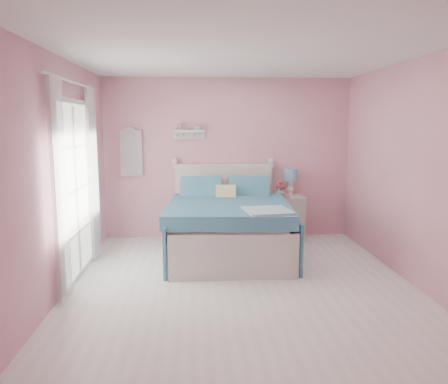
{
  "coord_description": "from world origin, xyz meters",
  "views": [
    {
      "loc": [
        -0.52,
        -4.88,
        1.87
      ],
      "look_at": [
        -0.13,
        1.2,
        0.91
      ],
      "focal_mm": 35.0,
      "sensor_mm": 36.0,
      "label": 1
    }
  ],
  "objects": [
    {
      "name": "curtain_far",
      "position": [
        -1.92,
        1.14,
        1.18
      ],
      "size": [
        0.04,
        0.4,
        2.32
      ],
      "primitive_type": "cube",
      "color": "white",
      "rests_on": "floor"
    },
    {
      "name": "teacup",
      "position": [
        0.9,
        1.82,
        0.75
      ],
      "size": [
        0.12,
        0.12,
        0.07
      ],
      "primitive_type": "imported",
      "rotation": [
        0.0,
        0.0,
        0.37
      ],
      "color": "#D38E91",
      "rests_on": "nightstand"
    },
    {
      "name": "nightstand",
      "position": [
        0.96,
        1.99,
        0.36
      ],
      "size": [
        0.49,
        0.49,
        0.71
      ],
      "color": "beige",
      "rests_on": "floor"
    },
    {
      "name": "vase",
      "position": [
        0.83,
        1.99,
        0.78
      ],
      "size": [
        0.15,
        0.15,
        0.14
      ],
      "primitive_type": "imported",
      "rotation": [
        0.0,
        0.0,
        0.12
      ],
      "color": "silver",
      "rests_on": "nightstand"
    },
    {
      "name": "room_shell",
      "position": [
        0.0,
        0.0,
        1.58
      ],
      "size": [
        4.5,
        4.5,
        4.5
      ],
      "color": "#D1848D",
      "rests_on": "floor"
    },
    {
      "name": "roses",
      "position": [
        0.83,
        1.99,
        0.89
      ],
      "size": [
        0.14,
        0.11,
        0.12
      ],
      "color": "#C84459",
      "rests_on": "vase"
    },
    {
      "name": "hanging_dress",
      "position": [
        -1.55,
        2.18,
        1.4
      ],
      "size": [
        0.34,
        0.03,
        0.72
      ],
      "primitive_type": "cube",
      "color": "white",
      "rests_on": "room_shell"
    },
    {
      "name": "table_lamp",
      "position": [
        1.0,
        2.05,
        1.02
      ],
      "size": [
        0.22,
        0.22,
        0.44
      ],
      "color": "white",
      "rests_on": "nightstand"
    },
    {
      "name": "french_door",
      "position": [
        -1.97,
        0.4,
        1.07
      ],
      "size": [
        0.04,
        1.32,
        2.16
      ],
      "color": "silver",
      "rests_on": "floor"
    },
    {
      "name": "curtain_near",
      "position": [
        -1.92,
        -0.34,
        1.18
      ],
      "size": [
        0.04,
        0.4,
        2.32
      ],
      "primitive_type": "cube",
      "color": "white",
      "rests_on": "floor"
    },
    {
      "name": "floor",
      "position": [
        0.0,
        0.0,
        0.0
      ],
      "size": [
        4.5,
        4.5,
        0.0
      ],
      "primitive_type": "plane",
      "color": "white",
      "rests_on": "ground"
    },
    {
      "name": "wall_shelf",
      "position": [
        -0.63,
        2.19,
        1.73
      ],
      "size": [
        0.5,
        0.15,
        0.25
      ],
      "color": "silver",
      "rests_on": "room_shell"
    },
    {
      "name": "bed",
      "position": [
        -0.08,
        1.19,
        0.41
      ],
      "size": [
        1.77,
        2.15,
        1.22
      ],
      "rotation": [
        0.0,
        0.0,
        -0.06
      ],
      "color": "silver",
      "rests_on": "floor"
    }
  ]
}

